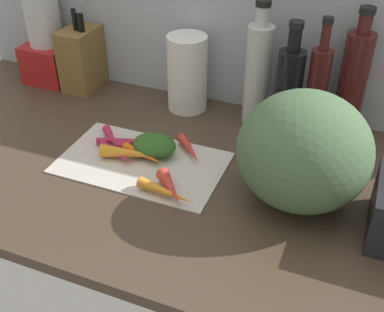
{
  "coord_description": "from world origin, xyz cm",
  "views": [
    {
      "loc": [
        41.86,
        -90.16,
        72.57
      ],
      "look_at": [
        7.62,
        -4.87,
        8.01
      ],
      "focal_mm": 44.93,
      "sensor_mm": 36.0,
      "label": 1
    }
  ],
  "objects_px": {
    "carrot_1": "(120,140)",
    "carrot_8": "(171,188)",
    "carrot_2": "(142,154)",
    "carrot_4": "(118,154)",
    "bottle_0": "(258,72)",
    "bottle_2": "(316,92)",
    "knife_block": "(82,58)",
    "paper_towel_roll": "(187,73)",
    "bottle_1": "(288,90)",
    "carrot_3": "(166,192)",
    "blender_appliance": "(47,40)",
    "bottle_3": "(352,84)",
    "carrot_0": "(133,154)",
    "carrot_6": "(134,142)",
    "carrot_5": "(190,149)",
    "carrot_7": "(113,141)",
    "cutting_board": "(142,162)",
    "winter_squash": "(304,152)"
  },
  "relations": [
    {
      "from": "carrot_1",
      "to": "carrot_8",
      "type": "distance_m",
      "value": 0.26
    },
    {
      "from": "carrot_2",
      "to": "carrot_4",
      "type": "xyz_separation_m",
      "value": [
        -0.06,
        -0.02,
        -0.0
      ]
    },
    {
      "from": "bottle_0",
      "to": "bottle_2",
      "type": "bearing_deg",
      "value": -8.05
    },
    {
      "from": "knife_block",
      "to": "bottle_0",
      "type": "relative_size",
      "value": 0.71
    },
    {
      "from": "paper_towel_roll",
      "to": "bottle_1",
      "type": "relative_size",
      "value": 0.71
    },
    {
      "from": "carrot_3",
      "to": "knife_block",
      "type": "bearing_deg",
      "value": 138.79
    },
    {
      "from": "carrot_8",
      "to": "blender_appliance",
      "type": "bearing_deg",
      "value": 146.03
    },
    {
      "from": "carrot_1",
      "to": "bottle_3",
      "type": "xyz_separation_m",
      "value": [
        0.55,
        0.29,
        0.14
      ]
    },
    {
      "from": "carrot_0",
      "to": "bottle_0",
      "type": "bearing_deg",
      "value": 54.17
    },
    {
      "from": "carrot_6",
      "to": "knife_block",
      "type": "xyz_separation_m",
      "value": [
        -0.32,
        0.27,
        0.08
      ]
    },
    {
      "from": "carrot_5",
      "to": "carrot_7",
      "type": "relative_size",
      "value": 0.84
    },
    {
      "from": "carrot_8",
      "to": "bottle_3",
      "type": "distance_m",
      "value": 0.56
    },
    {
      "from": "knife_block",
      "to": "blender_appliance",
      "type": "relative_size",
      "value": 0.78
    },
    {
      "from": "carrot_1",
      "to": "blender_appliance",
      "type": "distance_m",
      "value": 0.51
    },
    {
      "from": "carrot_3",
      "to": "carrot_6",
      "type": "distance_m",
      "value": 0.23
    },
    {
      "from": "carrot_2",
      "to": "knife_block",
      "type": "bearing_deg",
      "value": 139.67
    },
    {
      "from": "cutting_board",
      "to": "knife_block",
      "type": "xyz_separation_m",
      "value": [
        -0.37,
        0.32,
        0.1
      ]
    },
    {
      "from": "carrot_2",
      "to": "bottle_3",
      "type": "xyz_separation_m",
      "value": [
        0.46,
        0.33,
        0.13
      ]
    },
    {
      "from": "carrot_0",
      "to": "bottle_2",
      "type": "xyz_separation_m",
      "value": [
        0.4,
        0.3,
        0.11
      ]
    },
    {
      "from": "carrot_7",
      "to": "winter_squash",
      "type": "bearing_deg",
      "value": -3.62
    },
    {
      "from": "carrot_5",
      "to": "winter_squash",
      "type": "height_order",
      "value": "winter_squash"
    },
    {
      "from": "carrot_0",
      "to": "bottle_2",
      "type": "distance_m",
      "value": 0.51
    },
    {
      "from": "carrot_8",
      "to": "carrot_7",
      "type": "bearing_deg",
      "value": 150.16
    },
    {
      "from": "winter_squash",
      "to": "blender_appliance",
      "type": "height_order",
      "value": "blender_appliance"
    },
    {
      "from": "carrot_1",
      "to": "knife_block",
      "type": "bearing_deg",
      "value": 135.92
    },
    {
      "from": "carrot_7",
      "to": "bottle_0",
      "type": "distance_m",
      "value": 0.44
    },
    {
      "from": "carrot_2",
      "to": "winter_squash",
      "type": "xyz_separation_m",
      "value": [
        0.4,
        -0.0,
        0.11
      ]
    },
    {
      "from": "carrot_1",
      "to": "carrot_3",
      "type": "distance_m",
      "value": 0.26
    },
    {
      "from": "carrot_3",
      "to": "carrot_8",
      "type": "bearing_deg",
      "value": 74.89
    },
    {
      "from": "carrot_6",
      "to": "carrot_8",
      "type": "distance_m",
      "value": 0.22
    },
    {
      "from": "carrot_3",
      "to": "carrot_7",
      "type": "relative_size",
      "value": 1.05
    },
    {
      "from": "winter_squash",
      "to": "bottle_2",
      "type": "xyz_separation_m",
      "value": [
        -0.02,
        0.29,
        0.0
      ]
    },
    {
      "from": "carrot_5",
      "to": "carrot_7",
      "type": "xyz_separation_m",
      "value": [
        -0.2,
        -0.04,
        -0.0
      ]
    },
    {
      "from": "bottle_2",
      "to": "carrot_0",
      "type": "bearing_deg",
      "value": -143.4
    },
    {
      "from": "cutting_board",
      "to": "bottle_2",
      "type": "relative_size",
      "value": 1.25
    },
    {
      "from": "bottle_3",
      "to": "carrot_6",
      "type": "bearing_deg",
      "value": -150.01
    },
    {
      "from": "bottle_3",
      "to": "carrot_8",
      "type": "bearing_deg",
      "value": -127.92
    },
    {
      "from": "winter_squash",
      "to": "bottle_3",
      "type": "height_order",
      "value": "bottle_3"
    },
    {
      "from": "carrot_0",
      "to": "carrot_6",
      "type": "xyz_separation_m",
      "value": [
        -0.02,
        0.05,
        -0.0
      ]
    },
    {
      "from": "carrot_2",
      "to": "paper_towel_roll",
      "type": "relative_size",
      "value": 0.64
    },
    {
      "from": "paper_towel_roll",
      "to": "carrot_6",
      "type": "bearing_deg",
      "value": -99.17
    },
    {
      "from": "cutting_board",
      "to": "bottle_0",
      "type": "bearing_deg",
      "value": 56.9
    },
    {
      "from": "carrot_1",
      "to": "carrot_5",
      "type": "height_order",
      "value": "carrot_5"
    },
    {
      "from": "carrot_4",
      "to": "bottle_3",
      "type": "height_order",
      "value": "bottle_3"
    },
    {
      "from": "carrot_8",
      "to": "bottle_0",
      "type": "bearing_deg",
      "value": 78.37
    },
    {
      "from": "carrot_2",
      "to": "bottle_3",
      "type": "distance_m",
      "value": 0.58
    },
    {
      "from": "carrot_7",
      "to": "paper_towel_roll",
      "type": "bearing_deg",
      "value": 70.42
    },
    {
      "from": "carrot_5",
      "to": "bottle_0",
      "type": "relative_size",
      "value": 0.34
    },
    {
      "from": "carrot_7",
      "to": "knife_block",
      "type": "distance_m",
      "value": 0.39
    },
    {
      "from": "carrot_0",
      "to": "bottle_2",
      "type": "height_order",
      "value": "bottle_2"
    }
  ]
}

